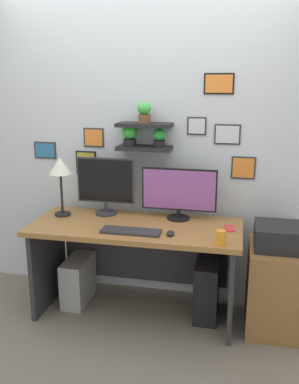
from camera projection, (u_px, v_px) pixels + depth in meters
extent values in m
plane|color=#70665B|center=(136.00, 312.00, 3.44)|extent=(8.00, 8.00, 0.00)
cube|color=silver|center=(148.00, 139.00, 3.50)|extent=(4.40, 0.04, 2.70)
cube|color=black|center=(144.00, 148.00, 3.41)|extent=(0.44, 0.20, 0.03)
cube|color=black|center=(144.00, 125.00, 3.36)|extent=(0.44, 0.20, 0.03)
cylinder|color=black|center=(130.00, 142.00, 3.42)|extent=(0.11, 0.11, 0.06)
ellipsoid|color=green|center=(130.00, 131.00, 3.40)|extent=(0.12, 0.12, 0.12)
cylinder|color=black|center=(159.00, 144.00, 3.37)|extent=(0.09, 0.09, 0.05)
ellipsoid|color=green|center=(159.00, 134.00, 3.35)|extent=(0.10, 0.10, 0.10)
cylinder|color=brown|center=(144.00, 119.00, 3.34)|extent=(0.10, 0.10, 0.07)
ellipsoid|color=green|center=(144.00, 108.00, 3.32)|extent=(0.11, 0.11, 0.09)
cube|color=black|center=(86.00, 163.00, 3.65)|extent=(0.18, 0.02, 0.21)
cube|color=gold|center=(86.00, 163.00, 3.64)|extent=(0.16, 0.00, 0.18)
cube|color=#2D2D33|center=(243.00, 168.00, 3.38)|extent=(0.19, 0.02, 0.18)
cube|color=orange|center=(243.00, 168.00, 3.37)|extent=(0.17, 0.00, 0.16)
cube|color=#2D2D33|center=(45.00, 150.00, 3.70)|extent=(0.20, 0.02, 0.15)
cube|color=teal|center=(45.00, 150.00, 3.69)|extent=(0.18, 0.00, 0.12)
cube|color=#2D2D33|center=(227.00, 134.00, 3.34)|extent=(0.20, 0.02, 0.16)
cube|color=silver|center=(227.00, 135.00, 3.33)|extent=(0.18, 0.00, 0.14)
cube|color=black|center=(219.00, 84.00, 3.25)|extent=(0.23, 0.02, 0.16)
cube|color=orange|center=(219.00, 84.00, 3.24)|extent=(0.21, 0.00, 0.14)
cube|color=#2D2D33|center=(197.00, 126.00, 3.37)|extent=(0.15, 0.02, 0.14)
cube|color=silver|center=(197.00, 126.00, 3.36)|extent=(0.13, 0.00, 0.12)
cube|color=#2D2D33|center=(94.00, 138.00, 3.58)|extent=(0.18, 0.02, 0.16)
cube|color=orange|center=(94.00, 138.00, 3.57)|extent=(0.15, 0.00, 0.14)
cube|color=#9E6B38|center=(135.00, 227.00, 3.25)|extent=(1.62, 0.68, 0.04)
cube|color=#2D2D33|center=(48.00, 263.00, 3.50)|extent=(0.04, 0.62, 0.71)
cube|color=#2D2D33|center=(232.00, 281.00, 3.19)|extent=(0.04, 0.62, 0.71)
cube|color=#2D2D33|center=(144.00, 253.00, 3.62)|extent=(1.42, 0.02, 0.50)
cylinder|color=#2D2D33|center=(106.00, 213.00, 3.50)|extent=(0.18, 0.18, 0.02)
cylinder|color=#2D2D33|center=(106.00, 207.00, 3.49)|extent=(0.03, 0.03, 0.10)
cube|color=#2D2D33|center=(106.00, 180.00, 3.44)|extent=(0.48, 0.02, 0.37)
cube|color=black|center=(105.00, 181.00, 3.43)|extent=(0.45, 0.00, 0.35)
cylinder|color=black|center=(178.00, 218.00, 3.38)|extent=(0.18, 0.18, 0.02)
cylinder|color=black|center=(179.00, 213.00, 3.37)|extent=(0.03, 0.03, 0.07)
cube|color=black|center=(179.00, 190.00, 3.33)|extent=(0.60, 0.02, 0.34)
cube|color=#8C4C99|center=(179.00, 190.00, 3.32)|extent=(0.57, 0.00, 0.31)
cube|color=#2D2D33|center=(131.00, 231.00, 3.08)|extent=(0.44, 0.14, 0.02)
ellipsoid|color=black|center=(170.00, 233.00, 3.02)|extent=(0.06, 0.09, 0.03)
cylinder|color=black|center=(63.00, 214.00, 3.47)|extent=(0.13, 0.13, 0.02)
cylinder|color=black|center=(62.00, 194.00, 3.42)|extent=(0.02, 0.02, 0.33)
cone|color=silver|center=(60.00, 166.00, 3.37)|extent=(0.19, 0.19, 0.13)
cube|color=red|center=(229.00, 228.00, 3.15)|extent=(0.09, 0.15, 0.01)
cylinder|color=orange|center=(220.00, 238.00, 2.84)|extent=(0.07, 0.07, 0.10)
cube|color=brown|center=(277.00, 288.00, 3.14)|extent=(0.44, 0.50, 0.65)
cube|color=black|center=(282.00, 237.00, 3.04)|extent=(0.38, 0.34, 0.17)
cube|color=#99999E|center=(78.00, 280.00, 3.56)|extent=(0.18, 0.40, 0.39)
cube|color=black|center=(207.00, 288.00, 3.34)|extent=(0.18, 0.40, 0.46)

